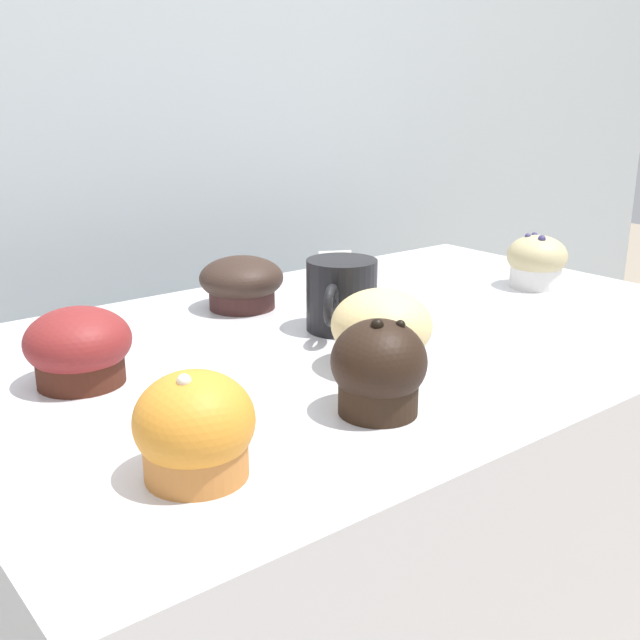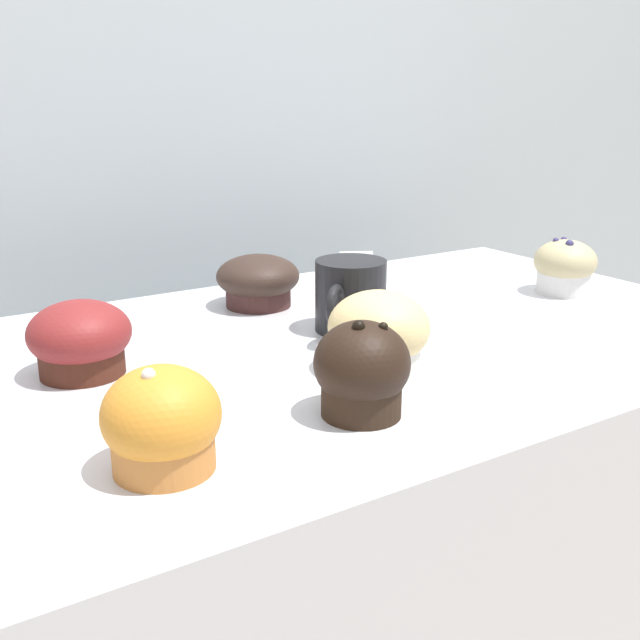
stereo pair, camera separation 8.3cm
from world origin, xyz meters
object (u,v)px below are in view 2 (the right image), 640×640
at_px(muffin_front_center, 258,281).
at_px(coffee_cup, 350,294).
at_px(muffin_back_left, 362,371).
at_px(muffin_front_right, 80,339).
at_px(muffin_front_left, 379,334).
at_px(muffin_back_center, 162,423).
at_px(muffin_back_right, 565,267).

height_order(muffin_front_center, coffee_cup, coffee_cup).
xyz_separation_m(muffin_front_center, muffin_back_left, (-0.09, -0.38, 0.01)).
bearing_deg(muffin_front_right, muffin_back_left, -52.04).
height_order(muffin_front_left, muffin_front_right, muffin_front_left).
xyz_separation_m(muffin_back_center, coffee_cup, (0.33, 0.22, 0.01)).
bearing_deg(muffin_front_right, muffin_front_center, 25.43).
relative_size(muffin_back_left, muffin_back_center, 1.01).
bearing_deg(muffin_front_right, coffee_cup, -4.76).
bearing_deg(muffin_front_center, muffin_back_left, -103.60).
bearing_deg(muffin_front_left, coffee_cup, 67.88).
height_order(muffin_front_right, coffee_cup, coffee_cup).
distance_m(muffin_back_right, muffin_front_left, 0.44).
relative_size(muffin_front_left, muffin_front_right, 1.01).
xyz_separation_m(muffin_front_right, muffin_back_center, (-0.00, -0.25, 0.00)).
bearing_deg(muffin_front_center, muffin_back_right, -23.45).
relative_size(muffin_front_left, muffin_back_center, 1.16).
relative_size(muffin_back_right, muffin_front_right, 0.84).
bearing_deg(muffin_back_left, muffin_back_center, -179.51).
relative_size(muffin_front_center, muffin_front_right, 1.07).
bearing_deg(muffin_back_left, muffin_back_right, 21.22).
height_order(muffin_back_right, muffin_front_right, muffin_back_right).
distance_m(muffin_back_left, muffin_back_right, 0.54).
bearing_deg(muffin_front_center, coffee_cup, -74.55).
height_order(muffin_front_center, muffin_back_right, muffin_back_right).
bearing_deg(coffee_cup, muffin_front_right, 175.24).
relative_size(muffin_back_left, muffin_front_left, 0.87).
bearing_deg(muffin_back_right, muffin_front_left, -165.26).
relative_size(muffin_back_center, coffee_cup, 0.81).
relative_size(muffin_front_right, muffin_back_center, 1.14).
distance_m(muffin_back_left, muffin_front_left, 0.12).
relative_size(muffin_back_right, muffin_back_center, 0.96).
xyz_separation_m(muffin_back_right, coffee_cup, (-0.37, 0.02, 0.01)).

